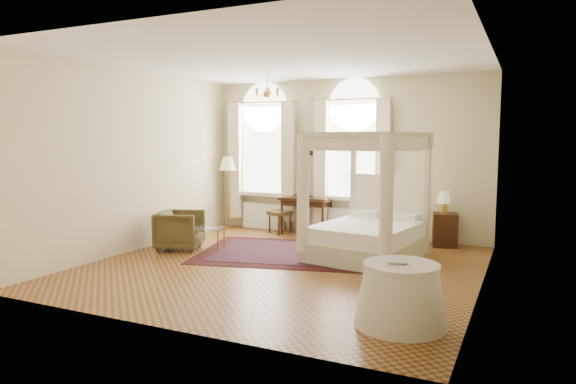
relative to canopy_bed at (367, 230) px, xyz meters
name	(u,v)px	position (x,y,z in m)	size (l,w,h in m)	color
ground	(283,266)	(-1.05, -1.14, -0.49)	(6.00, 6.00, 0.00)	olive
room_walls	(283,143)	(-1.05, -1.14, 1.49)	(6.00, 6.00, 6.00)	beige
window_left	(263,164)	(-2.95, 1.73, 1.00)	(1.62, 0.27, 3.29)	silver
window_right	(352,166)	(-0.85, 1.73, 1.00)	(1.62, 0.27, 3.29)	silver
chandelier	(267,92)	(-1.95, 0.06, 2.42)	(0.51, 0.45, 0.50)	#B4883C
wall_pictures	(348,146)	(-0.96, 1.83, 1.40)	(2.54, 0.03, 0.39)	black
canopy_bed	(367,230)	(0.00, 0.00, 0.00)	(1.90, 2.21, 2.16)	#BCBD99
nightstand	(445,230)	(1.08, 1.56, -0.17)	(0.45, 0.41, 0.64)	#381F0F
nightstand_lamp	(444,199)	(1.03, 1.61, 0.42)	(0.28, 0.28, 0.41)	#B4883C
writing_desk	(306,202)	(-1.80, 1.56, 0.20)	(1.10, 0.59, 0.81)	#381F0F
laptop	(300,195)	(-2.00, 1.69, 0.33)	(0.37, 0.24, 0.03)	black
stool	(280,215)	(-2.38, 1.45, -0.09)	(0.56, 0.56, 0.49)	#4E4521
armchair	(180,230)	(-3.34, -0.81, -0.13)	(0.77, 0.80, 0.72)	#463B1E
coffee_table	(207,230)	(-2.86, -0.62, -0.12)	(0.70, 0.56, 0.42)	silver
floor_lamp	(228,167)	(-3.75, 1.56, 0.91)	(0.42, 0.42, 1.64)	#B4883C
oriental_rug	(296,253)	(-1.27, -0.17, -0.48)	(3.88, 3.18, 0.01)	#380D0F
side_table	(401,295)	(1.27, -2.95, -0.15)	(1.02, 1.02, 0.70)	white
book	(388,260)	(1.11, -2.91, 0.22)	(0.22, 0.30, 0.03)	black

